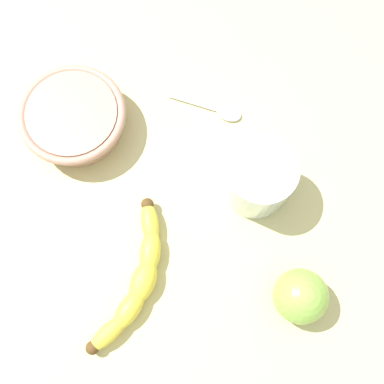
{
  "coord_description": "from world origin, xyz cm",
  "views": [
    {
      "loc": [
        -4.8,
        13.4,
        65.84
      ],
      "look_at": [
        1.45,
        -1.29,
        5.0
      ],
      "focal_mm": 43.09,
      "sensor_mm": 36.0,
      "label": 1
    }
  ],
  "objects": [
    {
      "name": "green_apple_fruit",
      "position": [
        -16.6,
        6.21,
        6.5
      ],
      "size": [
        7.0,
        7.0,
        7.0
      ],
      "primitive_type": "sphere",
      "color": "#84B747",
      "rests_on": "wooden_tabletop"
    },
    {
      "name": "banana",
      "position": [
        3.5,
        12.3,
        4.61
      ],
      "size": [
        6.73,
        21.44,
        3.21
      ],
      "rotation": [
        0.0,
        0.0,
        4.78
      ],
      "color": "yellow",
      "rests_on": "wooden_tabletop"
    },
    {
      "name": "ceramic_bowl",
      "position": [
        20.8,
        -4.47,
        5.93
      ],
      "size": [
        14.96,
        14.96,
        4.91
      ],
      "color": "tan",
      "rests_on": "wooden_tabletop"
    },
    {
      "name": "smoothie_glass",
      "position": [
        -6.13,
        -5.85,
        7.4
      ],
      "size": [
        9.23,
        9.23,
        8.89
      ],
      "color": "silver",
      "rests_on": "wooden_tabletop"
    },
    {
      "name": "wooden_tabletop",
      "position": [
        0.0,
        0.0,
        1.5
      ],
      "size": [
        120.0,
        120.0,
        3.0
      ],
      "primitive_type": "cube",
      "color": "#C9C382",
      "rests_on": "ground"
    },
    {
      "name": "teaspoon",
      "position": [
        1.94,
        -14.73,
        3.4
      ],
      "size": [
        11.28,
        2.69,
        0.8
      ],
      "rotation": [
        0.0,
        0.0,
        3.22
      ],
      "color": "silver",
      "rests_on": "wooden_tabletop"
    }
  ]
}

